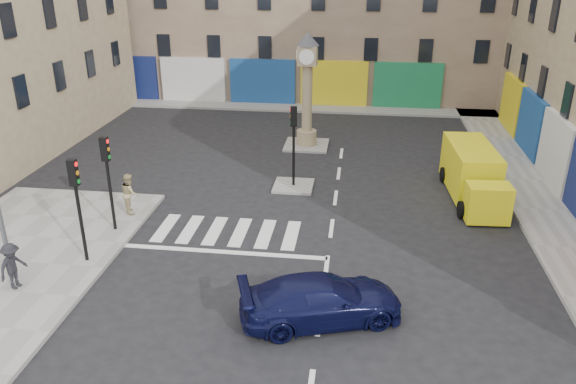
% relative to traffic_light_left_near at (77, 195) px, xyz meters
% --- Properties ---
extents(ground, '(120.00, 120.00, 0.00)m').
position_rel_traffic_light_left_near_xyz_m(ground, '(8.30, -0.20, -2.62)').
color(ground, black).
rests_on(ground, ground).
extents(sidewalk_right, '(2.60, 30.00, 0.15)m').
position_rel_traffic_light_left_near_xyz_m(sidewalk_right, '(17.00, 9.80, -2.55)').
color(sidewalk_right, gray).
rests_on(sidewalk_right, ground).
extents(sidewalk_far, '(32.00, 2.40, 0.15)m').
position_rel_traffic_light_left_near_xyz_m(sidewalk_far, '(4.30, 22.00, -2.55)').
color(sidewalk_far, gray).
rests_on(sidewalk_far, ground).
extents(island_near, '(1.80, 1.80, 0.12)m').
position_rel_traffic_light_left_near_xyz_m(island_near, '(6.30, 7.80, -2.56)').
color(island_near, gray).
rests_on(island_near, ground).
extents(island_far, '(2.40, 2.40, 0.12)m').
position_rel_traffic_light_left_near_xyz_m(island_far, '(6.30, 13.80, -2.56)').
color(island_far, gray).
rests_on(island_far, ground).
extents(traffic_light_left_near, '(0.28, 0.22, 3.70)m').
position_rel_traffic_light_left_near_xyz_m(traffic_light_left_near, '(0.00, 0.00, 0.00)').
color(traffic_light_left_near, black).
rests_on(traffic_light_left_near, sidewalk_left).
extents(traffic_light_left_far, '(0.28, 0.22, 3.70)m').
position_rel_traffic_light_left_near_xyz_m(traffic_light_left_far, '(0.00, 2.40, 0.00)').
color(traffic_light_left_far, black).
rests_on(traffic_light_left_far, sidewalk_left).
extents(traffic_light_island, '(0.28, 0.22, 3.70)m').
position_rel_traffic_light_left_near_xyz_m(traffic_light_island, '(6.30, 7.80, -0.03)').
color(traffic_light_island, black).
rests_on(traffic_light_island, island_near).
extents(clock_pillar, '(1.20, 1.20, 6.10)m').
position_rel_traffic_light_left_near_xyz_m(clock_pillar, '(6.30, 13.80, 0.93)').
color(clock_pillar, tan).
rests_on(clock_pillar, island_far).
extents(navy_sedan, '(5.14, 3.37, 1.39)m').
position_rel_traffic_light_left_near_xyz_m(navy_sedan, '(8.34, -2.19, -1.93)').
color(navy_sedan, black).
rests_on(navy_sedan, ground).
extents(yellow_van, '(2.29, 5.99, 2.14)m').
position_rel_traffic_light_left_near_xyz_m(yellow_van, '(14.23, 7.79, -1.56)').
color(yellow_van, yellow).
rests_on(yellow_van, ground).
extents(pedestrian_tan, '(0.95, 1.02, 1.68)m').
position_rel_traffic_light_left_near_xyz_m(pedestrian_tan, '(0.05, 3.96, -1.63)').
color(pedestrian_tan, tan).
rests_on(pedestrian_tan, sidewalk_left).
extents(pedestrian_dark, '(0.80, 1.12, 1.56)m').
position_rel_traffic_light_left_near_xyz_m(pedestrian_dark, '(-1.42, -1.95, -1.69)').
color(pedestrian_dark, black).
rests_on(pedestrian_dark, sidewalk_left).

